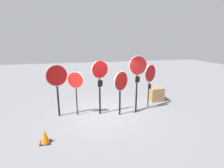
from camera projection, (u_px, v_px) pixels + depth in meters
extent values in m
plane|color=slate|center=(108.00, 113.00, 8.35)|extent=(40.00, 40.00, 0.00)
cylinder|color=black|center=(58.00, 93.00, 7.80)|extent=(0.08, 0.08, 2.16)
cylinder|color=white|center=(57.00, 76.00, 7.55)|extent=(0.92, 0.31, 0.95)
cylinder|color=#AD0F0F|center=(57.00, 76.00, 7.53)|extent=(0.86, 0.30, 0.89)
cylinder|color=black|center=(76.00, 93.00, 7.92)|extent=(0.05, 0.05, 2.09)
cylinder|color=white|center=(75.00, 80.00, 7.72)|extent=(0.72, 0.29, 0.76)
cylinder|color=red|center=(75.00, 80.00, 7.70)|extent=(0.66, 0.27, 0.70)
cylinder|color=black|center=(100.00, 90.00, 8.01)|extent=(0.08, 0.08, 2.34)
cylinder|color=white|center=(100.00, 69.00, 7.73)|extent=(0.80, 0.25, 0.82)
cylinder|color=#AD0F0F|center=(100.00, 69.00, 7.71)|extent=(0.74, 0.23, 0.76)
cube|color=black|center=(100.00, 83.00, 7.88)|extent=(0.23, 0.09, 0.28)
cylinder|color=black|center=(120.00, 94.00, 7.95)|extent=(0.08, 0.08, 2.06)
cylinder|color=white|center=(121.00, 81.00, 7.76)|extent=(0.76, 0.50, 0.89)
cylinder|color=#AD0F0F|center=(121.00, 81.00, 7.75)|extent=(0.71, 0.46, 0.83)
cylinder|color=black|center=(137.00, 86.00, 8.28)|extent=(0.08, 0.08, 2.55)
cylinder|color=white|center=(138.00, 65.00, 7.98)|extent=(0.91, 0.11, 0.91)
cylinder|color=red|center=(138.00, 65.00, 7.97)|extent=(0.85, 0.10, 0.85)
cube|color=black|center=(137.00, 79.00, 8.15)|extent=(0.22, 0.04, 0.27)
cylinder|color=black|center=(149.00, 89.00, 8.89)|extent=(0.05, 0.05, 1.99)
cylinder|color=white|center=(150.00, 73.00, 8.66)|extent=(0.78, 0.47, 0.89)
cylinder|color=#AD0F0F|center=(151.00, 73.00, 8.65)|extent=(0.72, 0.44, 0.83)
cube|color=black|center=(150.00, 86.00, 8.82)|extent=(0.22, 0.14, 0.25)
cube|color=black|center=(45.00, 142.00, 5.94)|extent=(0.36, 0.36, 0.02)
cone|color=orange|center=(45.00, 136.00, 5.88)|extent=(0.30, 0.30, 0.45)
cube|color=olive|center=(156.00, 94.00, 10.05)|extent=(0.76, 0.66, 0.76)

